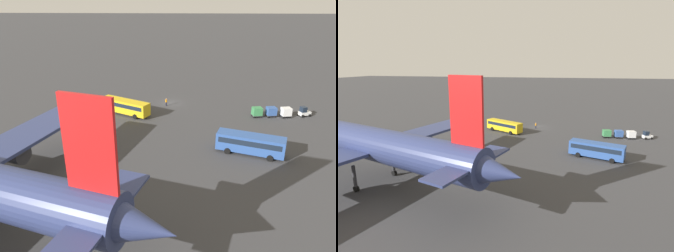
{
  "view_description": "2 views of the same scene",
  "coord_description": "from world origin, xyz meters",
  "views": [
    {
      "loc": [
        -2.21,
        72.83,
        24.8
      ],
      "look_at": [
        -0.17,
        20.57,
        2.78
      ],
      "focal_mm": 35.0,
      "sensor_mm": 36.0,
      "label": 1
    },
    {
      "loc": [
        -5.85,
        78.7,
        18.91
      ],
      "look_at": [
        6.19,
        20.85,
        4.87
      ],
      "focal_mm": 28.0,
      "sensor_mm": 36.0,
      "label": 2
    }
  ],
  "objects": [
    {
      "name": "cargo_cart_blue",
      "position": [
        -21.23,
        8.06,
        1.19
      ],
      "size": [
        2.23,
        1.97,
        2.06
      ],
      "rotation": [
        0.0,
        0.0,
        0.16
      ],
      "color": "#38383D",
      "rests_on": "ground"
    },
    {
      "name": "worker_person",
      "position": [
        0.97,
        1.98,
        0.87
      ],
      "size": [
        0.38,
        0.38,
        1.74
      ],
      "color": "#1E1E2D",
      "rests_on": "ground"
    },
    {
      "name": "cargo_cart_white",
      "position": [
        -24.22,
        8.27,
        1.19
      ],
      "size": [
        2.23,
        1.97,
        2.06
      ],
      "rotation": [
        0.0,
        0.0,
        0.16
      ],
      "color": "#38383D",
      "rests_on": "ground"
    },
    {
      "name": "shuttle_bus_near",
      "position": [
        9.45,
        7.63,
        1.85
      ],
      "size": [
        11.14,
        7.77,
        3.07
      ],
      "rotation": [
        0.0,
        0.0,
        -0.51
      ],
      "color": "gold",
      "rests_on": "ground"
    },
    {
      "name": "ground_plane",
      "position": [
        0.0,
        0.0,
        0.0
      ],
      "size": [
        600.0,
        600.0,
        0.0
      ],
      "primitive_type": "plane",
      "color": "#38383A"
    },
    {
      "name": "shuttle_bus_far",
      "position": [
        -13.61,
        24.97,
        1.93
      ],
      "size": [
        11.1,
        6.3,
        3.22
      ],
      "rotation": [
        0.0,
        0.0,
        -0.34
      ],
      "color": "#2D5199",
      "rests_on": "ground"
    },
    {
      "name": "baggage_tug",
      "position": [
        -28.2,
        7.51,
        0.94
      ],
      "size": [
        2.68,
        2.24,
        2.1
      ],
      "rotation": [
        0.0,
        0.0,
        0.31
      ],
      "color": "white",
      "rests_on": "ground"
    },
    {
      "name": "cargo_cart_green",
      "position": [
        -18.24,
        8.31,
        1.19
      ],
      "size": [
        2.23,
        1.97,
        2.06
      ],
      "rotation": [
        0.0,
        0.0,
        0.16
      ],
      "color": "#38383D",
      "rests_on": "ground"
    }
  ]
}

